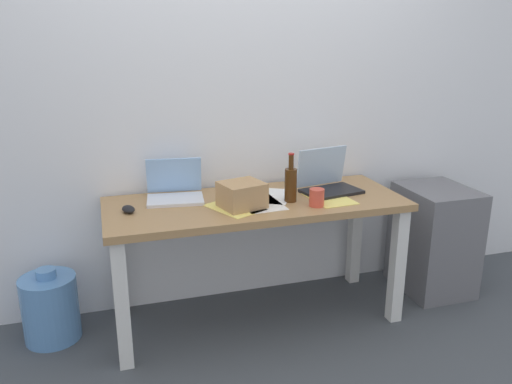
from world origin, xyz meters
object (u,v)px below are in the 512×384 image
beer_bottle (291,183)px  water_cooler_jug (50,308)px  laptop_left (175,191)px  computer_mouse (128,209)px  cardboard_box (242,195)px  coffee_mug (317,197)px  filing_cabinet (434,239)px  laptop_right (327,182)px  desk (256,219)px

beer_bottle → water_cooler_jug: beer_bottle is taller
laptop_left → beer_bottle: beer_bottle is taller
computer_mouse → cardboard_box: (0.58, -0.10, 0.05)m
computer_mouse → cardboard_box: bearing=-22.9°
coffee_mug → filing_cabinet: coffee_mug is taller
cardboard_box → laptop_right: bearing=14.2°
desk → laptop_right: (0.45, 0.05, 0.16)m
beer_bottle → coffee_mug: 0.17m
laptop_right → coffee_mug: (-0.17, -0.24, -0.01)m
laptop_left → cardboard_box: bearing=-37.7°
desk → filing_cabinet: size_ratio=2.40×
beer_bottle → filing_cabinet: beer_bottle is taller
laptop_right → computer_mouse: bearing=-177.7°
laptop_right → filing_cabinet: bearing=-2.5°
laptop_right → water_cooler_jug: 1.70m
beer_bottle → computer_mouse: beer_bottle is taller
cardboard_box → filing_cabinet: cardboard_box is taller
laptop_right → filing_cabinet: 0.87m
beer_bottle → coffee_mug: (0.11, -0.12, -0.06)m
desk → laptop_right: size_ratio=4.50×
coffee_mug → water_cooler_jug: bearing=168.0°
laptop_left → computer_mouse: bearing=-150.3°
desk → water_cooler_jug: size_ratio=3.98×
beer_bottle → filing_cabinet: bearing=4.9°
computer_mouse → desk: bearing=-14.2°
laptop_left → water_cooler_jug: (-0.71, -0.04, -0.59)m
laptop_left → laptop_right: size_ratio=0.91×
coffee_mug → laptop_left: bearing=154.3°
water_cooler_jug → desk: bearing=-5.9°
filing_cabinet → laptop_left: bearing=175.2°
water_cooler_jug → coffee_mug: bearing=-12.0°
computer_mouse → cardboard_box: cardboard_box is taller
coffee_mug → desk: bearing=147.2°
laptop_right → coffee_mug: laptop_right is taller
laptop_right → filing_cabinet: size_ratio=0.53×
beer_bottle → cardboard_box: 0.29m
desk → computer_mouse: 0.70m
laptop_right → water_cooler_jug: laptop_right is taller
laptop_left → computer_mouse: (-0.26, -0.15, -0.03)m
laptop_right → filing_cabinet: laptop_right is taller
water_cooler_jug → laptop_left: bearing=3.2°
filing_cabinet → computer_mouse: bearing=-179.6°
laptop_left → computer_mouse: size_ratio=3.33×
computer_mouse → coffee_mug: 0.99m
cardboard_box → desk: bearing=40.0°
laptop_left → beer_bottle: bearing=-20.5°
beer_bottle → coffee_mug: bearing=-47.5°
beer_bottle → computer_mouse: bearing=175.1°
computer_mouse → water_cooler_jug: computer_mouse is taller
water_cooler_jug → beer_bottle: bearing=-8.0°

